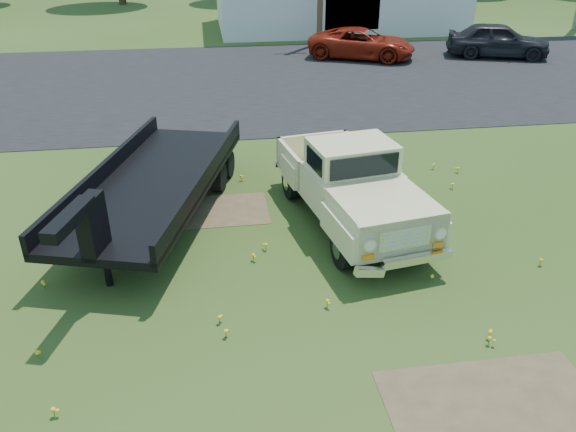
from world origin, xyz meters
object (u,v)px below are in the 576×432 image
Objects in this scene: vintage_pickup_truck at (350,184)px; dark_sedan at (498,40)px; flatbed_trailer at (155,177)px; red_pickup at (362,44)px.

vintage_pickup_truck is 18.62m from dark_sedan.
vintage_pickup_truck is 0.73× the size of flatbed_trailer.
vintage_pickup_truck is at bearing -171.18° from red_pickup.
dark_sedan is at bearing 44.73° from vintage_pickup_truck.
vintage_pickup_truck reaches higher than red_pickup.
dark_sedan is (6.43, -0.69, 0.11)m from red_pickup.
vintage_pickup_truck is 1.05× the size of red_pickup.
vintage_pickup_truck is 16.39m from red_pickup.
red_pickup is (4.51, 15.75, -0.25)m from vintage_pickup_truck.
red_pickup is 6.47m from dark_sedan.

